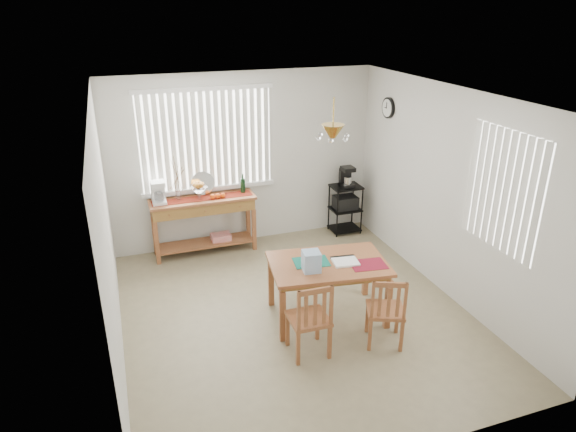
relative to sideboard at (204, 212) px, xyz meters
name	(u,v)px	position (x,y,z in m)	size (l,w,h in m)	color
ground	(295,314)	(0.69, -2.02, -0.65)	(4.00, 4.50, 0.01)	gray
room_shell	(296,181)	(0.69, -2.00, 1.05)	(4.20, 4.70, 2.70)	silver
sideboard	(204,212)	(0.00, 0.00, 0.00)	(1.52, 0.43, 0.86)	#995933
sideboard_items	(185,191)	(-0.25, 0.01, 0.35)	(1.45, 0.36, 0.66)	maroon
wire_cart	(345,204)	(2.28, -0.02, -0.17)	(0.46, 0.37, 0.79)	black
cart_items	(346,177)	(2.28, -0.01, 0.29)	(0.19, 0.22, 0.32)	black
dining_table	(328,269)	(1.04, -2.18, -0.01)	(1.44, 1.03, 0.72)	#995933
table_items	(320,261)	(0.89, -2.27, 0.16)	(1.03, 0.61, 0.23)	#136D5A
chair_left	(310,319)	(0.57, -2.78, -0.21)	(0.42, 0.42, 0.88)	#995933
chair_right	(386,311)	(1.41, -2.88, -0.23)	(0.51, 0.51, 0.85)	#995933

